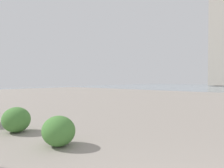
% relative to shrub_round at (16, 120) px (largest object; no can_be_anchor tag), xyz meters
% --- Properties ---
extents(shrub_low, '(0.85, 0.76, 0.72)m').
position_rel_shrub_round_xyz_m(shrub_low, '(-2.04, -0.15, -0.02)').
color(shrub_low, '#477F38').
rests_on(shrub_low, ground).
extents(shrub_round, '(0.89, 0.80, 0.76)m').
position_rel_shrub_round_xyz_m(shrub_round, '(0.00, 0.00, 0.00)').
color(shrub_round, '#477F38').
rests_on(shrub_round, ground).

